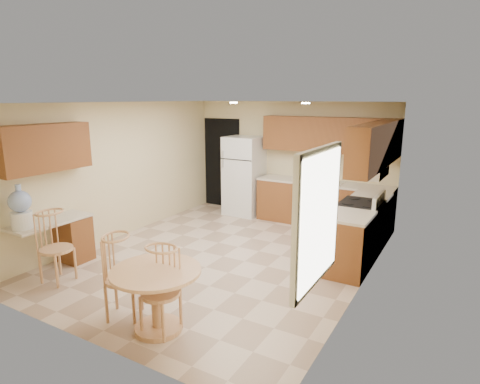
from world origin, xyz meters
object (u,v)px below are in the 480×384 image
Objects in this scene: chair_desk at (49,242)px; water_crock at (21,209)px; refrigerator at (244,176)px; chair_table_a at (116,271)px; chair_table_b at (154,286)px; stove at (359,228)px; dining_table at (157,291)px.

chair_desk is 0.63m from water_crock.
refrigerator reaches higher than chair_table_a.
refrigerator is 4.94m from chair_table_b.
stove is 1.11× the size of chair_table_b.
refrigerator is at bearing 76.92° from water_crock.
water_crock reaches higher than dining_table.
chair_table_b is (-1.35, -3.47, 0.13)m from stove.
chair_table_a is (0.93, -4.66, -0.26)m from refrigerator.
stove is 1.08× the size of chair_table_a.
stove is at bearing -22.99° from refrigerator.
refrigerator reaches higher than water_crock.
chair_table_b is at bearing -71.95° from refrigerator.
stove is at bearing 67.57° from dining_table.
refrigerator reaches higher than dining_table.
refrigerator reaches higher than chair_table_b.
water_crock is (-1.05, -4.52, 0.18)m from refrigerator.
stove is 3.73m from chair_table_b.
refrigerator is 1.71× the size of chair_desk.
stove reaches higher than chair_table_b.
refrigerator is 1.78× the size of chair_table_b.
chair_table_b is at bearing -111.17° from stove.
chair_table_a is 0.99× the size of chair_desk.
chair_desk reaches higher than dining_table.
chair_table_b is (1.53, -4.69, -0.27)m from refrigerator.
stove is at bearing -112.55° from chair_table_b.
chair_table_b is 1.54× the size of water_crock.
dining_table is 0.57m from chair_table_a.
chair_desk is 1.61× the size of water_crock.
chair_table_b is at bearing -3.85° from water_crock.
chair_desk is at bearing 9.00° from water_crock.
chair_table_a is 1.54m from chair_desk.
stove is 1.09× the size of dining_table.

